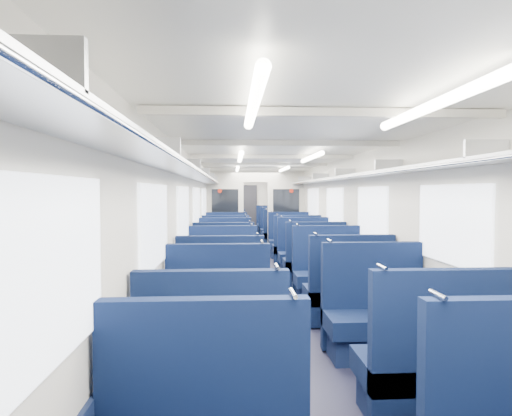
# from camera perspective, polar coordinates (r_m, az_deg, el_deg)

# --- Properties ---
(floor) EXTENTS (2.80, 18.00, 0.01)m
(floor) POSITION_cam_1_polar(r_m,az_deg,el_deg) (9.31, 1.04, -8.52)
(floor) COLOR black
(floor) RESTS_ON ground
(ceiling) EXTENTS (2.80, 18.00, 0.01)m
(ceiling) POSITION_cam_1_polar(r_m,az_deg,el_deg) (9.16, 1.06, 6.08)
(ceiling) COLOR silver
(ceiling) RESTS_ON wall_left
(wall_left) EXTENTS (0.02, 18.00, 2.35)m
(wall_left) POSITION_cam_1_polar(r_m,az_deg,el_deg) (9.16, -7.72, -1.30)
(wall_left) COLOR beige
(wall_left) RESTS_ON floor
(dado_left) EXTENTS (0.03, 17.90, 0.70)m
(dado_left) POSITION_cam_1_polar(r_m,az_deg,el_deg) (9.25, -7.60, -6.40)
(dado_left) COLOR black
(dado_left) RESTS_ON floor
(wall_right) EXTENTS (0.02, 18.00, 2.35)m
(wall_right) POSITION_cam_1_polar(r_m,az_deg,el_deg) (9.37, 9.62, -1.23)
(wall_right) COLOR beige
(wall_right) RESTS_ON floor
(dado_right) EXTENTS (0.03, 17.90, 0.70)m
(dado_right) POSITION_cam_1_polar(r_m,az_deg,el_deg) (9.45, 9.50, -6.23)
(dado_right) COLOR black
(dado_right) RESTS_ON floor
(wall_far) EXTENTS (2.80, 0.02, 2.35)m
(wall_far) POSITION_cam_1_polar(r_m,az_deg,el_deg) (18.14, -1.08, 0.45)
(wall_far) COLOR beige
(wall_far) RESTS_ON floor
(luggage_rack_left) EXTENTS (0.36, 17.40, 0.18)m
(luggage_rack_left) POSITION_cam_1_polar(r_m,az_deg,el_deg) (9.14, -6.57, 3.71)
(luggage_rack_left) COLOR #B2B5BA
(luggage_rack_left) RESTS_ON wall_left
(luggage_rack_right) EXTENTS (0.36, 17.40, 0.18)m
(luggage_rack_right) POSITION_cam_1_polar(r_m,az_deg,el_deg) (9.32, 8.53, 3.67)
(luggage_rack_right) COLOR #B2B5BA
(luggage_rack_right) RESTS_ON wall_right
(windows) EXTENTS (2.78, 15.60, 0.75)m
(windows) POSITION_cam_1_polar(r_m,az_deg,el_deg) (8.69, 1.28, 0.15)
(windows) COLOR white
(windows) RESTS_ON wall_left
(ceiling_fittings) EXTENTS (2.70, 16.06, 0.11)m
(ceiling_fittings) POSITION_cam_1_polar(r_m,az_deg,el_deg) (8.90, 1.18, 5.80)
(ceiling_fittings) COLOR beige
(ceiling_fittings) RESTS_ON ceiling
(end_door) EXTENTS (0.75, 0.06, 2.00)m
(end_door) POSITION_cam_1_polar(r_m,az_deg,el_deg) (18.08, -1.07, -0.11)
(end_door) COLOR black
(end_door) RESTS_ON floor
(bulkhead) EXTENTS (2.80, 0.10, 2.35)m
(bulkhead) POSITION_cam_1_polar(r_m,az_deg,el_deg) (12.31, -0.05, -0.12)
(bulkhead) COLOR beige
(bulkhead) RESTS_ON floor
(seat_4) EXTENTS (1.09, 0.60, 1.22)m
(seat_4) POSITION_cam_1_polar(r_m,az_deg,el_deg) (3.42, -5.81, -21.23)
(seat_4) COLOR #0C193C
(seat_4) RESTS_ON floor
(seat_5) EXTENTS (1.09, 0.60, 1.22)m
(seat_5) POSITION_cam_1_polar(r_m,az_deg,el_deg) (3.69, 22.62, -19.56)
(seat_5) COLOR #0C193C
(seat_5) RESTS_ON floor
(seat_6) EXTENTS (1.09, 0.60, 1.22)m
(seat_6) POSITION_cam_1_polar(r_m,az_deg,el_deg) (4.54, -5.11, -15.20)
(seat_6) COLOR #0C193C
(seat_6) RESTS_ON floor
(seat_7) EXTENTS (1.09, 0.60, 1.22)m
(seat_7) POSITION_cam_1_polar(r_m,az_deg,el_deg) (4.83, 15.64, -14.18)
(seat_7) COLOR #0C193C
(seat_7) RESTS_ON floor
(seat_8) EXTENTS (1.09, 0.60, 1.22)m
(seat_8) POSITION_cam_1_polar(r_m,az_deg,el_deg) (5.62, -4.73, -11.77)
(seat_8) COLOR #0C193C
(seat_8) RESTS_ON floor
(seat_9) EXTENTS (1.09, 0.60, 1.22)m
(seat_9) POSITION_cam_1_polar(r_m,az_deg,el_deg) (5.83, 12.15, -11.31)
(seat_9) COLOR #0C193C
(seat_9) RESTS_ON floor
(seat_10) EXTENTS (1.09, 0.60, 1.22)m
(seat_10) POSITION_cam_1_polar(r_m,az_deg,el_deg) (6.84, -4.45, -9.25)
(seat_10) COLOR #0C193C
(seat_10) RESTS_ON floor
(seat_11) EXTENTS (1.09, 0.60, 1.22)m
(seat_11) POSITION_cam_1_polar(r_m,az_deg,el_deg) (6.94, 9.54, -9.10)
(seat_11) COLOR #0C193C
(seat_11) RESTS_ON floor
(seat_12) EXTENTS (1.09, 0.60, 1.22)m
(seat_12) POSITION_cam_1_polar(r_m,az_deg,el_deg) (7.87, -4.29, -7.73)
(seat_12) COLOR #0C193C
(seat_12) RESTS_ON floor
(seat_13) EXTENTS (1.09, 0.60, 1.22)m
(seat_13) POSITION_cam_1_polar(r_m,az_deg,el_deg) (8.04, 7.73, -7.53)
(seat_13) COLOR #0C193C
(seat_13) RESTS_ON floor
(seat_14) EXTENTS (1.09, 0.60, 1.22)m
(seat_14) POSITION_cam_1_polar(r_m,az_deg,el_deg) (8.90, -4.17, -6.57)
(seat_14) COLOR #0C193C
(seat_14) RESTS_ON floor
(seat_15) EXTENTS (1.09, 0.60, 1.22)m
(seat_15) POSITION_cam_1_polar(r_m,az_deg,el_deg) (9.10, 6.41, -6.38)
(seat_15) COLOR #0C193C
(seat_15) RESTS_ON floor
(seat_16) EXTENTS (1.09, 0.60, 1.22)m
(seat_16) POSITION_cam_1_polar(r_m,az_deg,el_deg) (10.14, -4.05, -5.49)
(seat_16) COLOR #0C193C
(seat_16) RESTS_ON floor
(seat_17) EXTENTS (1.09, 0.60, 1.22)m
(seat_17) POSITION_cam_1_polar(r_m,az_deg,el_deg) (10.17, 5.38, -5.47)
(seat_17) COLOR #0C193C
(seat_17) RESTS_ON floor
(seat_18) EXTENTS (1.09, 0.60, 1.22)m
(seat_18) POSITION_cam_1_polar(r_m,az_deg,el_deg) (11.26, -3.97, -4.72)
(seat_18) COLOR #0C193C
(seat_18) RESTS_ON floor
(seat_19) EXTENTS (1.09, 0.60, 1.22)m
(seat_19) POSITION_cam_1_polar(r_m,az_deg,el_deg) (11.39, 4.44, -4.64)
(seat_19) COLOR #0C193C
(seat_19) RESTS_ON floor
(seat_20) EXTENTS (1.09, 0.60, 1.22)m
(seat_20) POSITION_cam_1_polar(r_m,az_deg,el_deg) (13.24, -3.86, -3.68)
(seat_20) COLOR #0C193C
(seat_20) RESTS_ON floor
(seat_21) EXTENTS (1.09, 0.60, 1.22)m
(seat_21) POSITION_cam_1_polar(r_m,az_deg,el_deg) (13.34, 3.30, -3.64)
(seat_21) COLOR #0C193C
(seat_21) RESTS_ON floor
(seat_22) EXTENTS (1.09, 0.60, 1.22)m
(seat_22) POSITION_cam_1_polar(r_m,az_deg,el_deg) (14.38, -3.81, -3.21)
(seat_22) COLOR #0C193C
(seat_22) RESTS_ON floor
(seat_23) EXTENTS (1.09, 0.60, 1.22)m
(seat_23) POSITION_cam_1_polar(r_m,az_deg,el_deg) (14.59, 2.74, -3.13)
(seat_23) COLOR #0C193C
(seat_23) RESTS_ON floor
(seat_24) EXTENTS (1.09, 0.60, 1.22)m
(seat_24) POSITION_cam_1_polar(r_m,az_deg,el_deg) (15.49, -3.77, -2.82)
(seat_24) COLOR #0C193C
(seat_24) RESTS_ON floor
(seat_25) EXTENTS (1.09, 0.60, 1.22)m
(seat_25) POSITION_cam_1_polar(r_m,az_deg,el_deg) (15.65, 2.33, -2.77)
(seat_25) COLOR #0C193C
(seat_25) RESTS_ON floor
(seat_26) EXTENTS (1.09, 0.60, 1.22)m
(seat_26) POSITION_cam_1_polar(r_m,az_deg,el_deg) (16.70, -3.73, -2.46)
(seat_26) COLOR #0C193C
(seat_26) RESTS_ON floor
(seat_27) EXTENTS (1.09, 0.60, 1.22)m
(seat_27) POSITION_cam_1_polar(r_m,az_deg,el_deg) (16.82, 1.94, -2.42)
(seat_27) COLOR #0C193C
(seat_27) RESTS_ON floor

